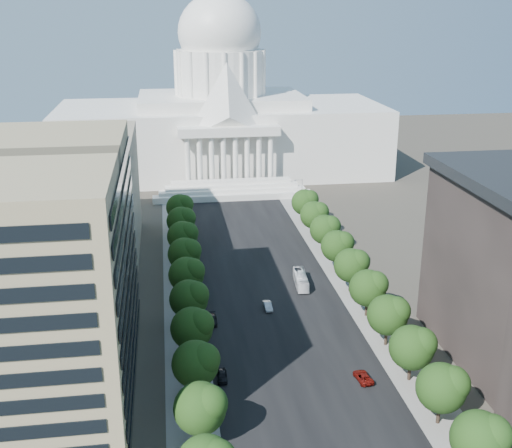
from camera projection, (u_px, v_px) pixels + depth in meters
name	position (u px, v px, depth m)	size (l,w,h in m)	color
road_asphalt	(258.00, 265.00, 157.01)	(30.00, 260.00, 0.01)	black
sidewalk_left	(180.00, 269.00, 154.45)	(8.00, 260.00, 0.02)	gray
sidewalk_right	(333.00, 260.00, 159.56)	(8.00, 260.00, 0.02)	gray
capitol	(221.00, 119.00, 239.39)	(120.00, 56.00, 73.00)	white
office_block_left_far	(56.00, 202.00, 155.07)	(38.00, 52.00, 30.00)	gray
tree_l_b	(202.00, 407.00, 90.55)	(7.79, 7.60, 9.97)	#33261C
tree_l_c	(197.00, 363.00, 101.79)	(7.79, 7.60, 9.97)	#33261C
tree_l_d	(194.00, 327.00, 113.03)	(7.79, 7.60, 9.97)	#33261C
tree_l_e	(191.00, 298.00, 124.27)	(7.79, 7.60, 9.97)	#33261C
tree_l_f	(188.00, 274.00, 135.50)	(7.79, 7.60, 9.97)	#33261C
tree_l_g	(186.00, 253.00, 146.74)	(7.79, 7.60, 9.97)	#33261C
tree_l_h	(184.00, 235.00, 157.98)	(7.79, 7.60, 9.97)	#33261C
tree_l_i	(182.00, 220.00, 169.22)	(7.79, 7.60, 9.97)	#33261C
tree_l_j	(181.00, 207.00, 180.46)	(7.79, 7.60, 9.97)	#33261C
tree_r_a	(482.00, 438.00, 84.15)	(7.79, 7.60, 9.97)	#33261C
tree_r_b	(444.00, 387.00, 95.39)	(7.79, 7.60, 9.97)	#33261C
tree_r_c	(414.00, 346.00, 106.62)	(7.79, 7.60, 9.97)	#33261C
tree_r_d	(390.00, 314.00, 117.86)	(7.79, 7.60, 9.97)	#33261C
tree_r_e	(370.00, 287.00, 129.10)	(7.79, 7.60, 9.97)	#33261C
tree_r_f	(353.00, 264.00, 140.34)	(7.79, 7.60, 9.97)	#33261C
tree_r_g	(338.00, 245.00, 151.58)	(7.79, 7.60, 9.97)	#33261C
tree_r_h	(326.00, 229.00, 162.81)	(7.79, 7.60, 9.97)	#33261C
tree_r_i	(315.00, 214.00, 174.05)	(7.79, 7.60, 9.97)	#33261C
tree_r_j	(306.00, 201.00, 185.29)	(7.79, 7.60, 9.97)	#33261C
streetlight_b	(425.00, 352.00, 106.28)	(2.61, 0.44, 9.00)	gray
streetlight_c	(377.00, 289.00, 129.70)	(2.61, 0.44, 9.00)	gray
streetlight_d	(343.00, 246.00, 153.11)	(2.61, 0.44, 9.00)	gray
streetlight_e	(319.00, 214.00, 176.52)	(2.61, 0.44, 9.00)	gray
streetlight_f	(300.00, 189.00, 199.93)	(2.61, 0.44, 9.00)	gray
car_dark_a	(222.00, 376.00, 108.62)	(1.71, 4.25, 1.45)	black
car_silver	(268.00, 306.00, 133.82)	(1.52, 4.35, 1.43)	#B1B2B9
car_red	(363.00, 377.00, 108.37)	(2.25, 4.88, 1.36)	#660F0B
car_dark_b	(212.00, 320.00, 127.91)	(1.98, 4.86, 1.41)	black
city_bus	(301.00, 280.00, 144.88)	(2.43, 10.40, 2.90)	white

